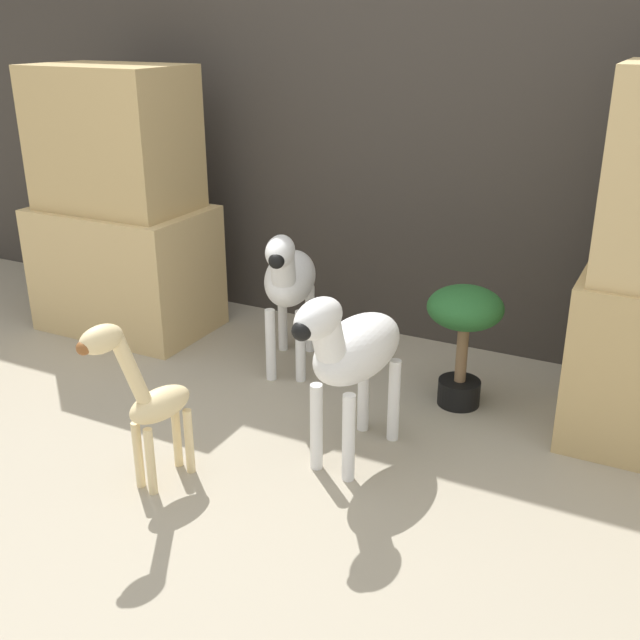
{
  "coord_description": "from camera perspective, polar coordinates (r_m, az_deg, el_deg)",
  "views": [
    {
      "loc": [
        1.11,
        -1.43,
        1.37
      ],
      "look_at": [
        -0.04,
        0.84,
        0.34
      ],
      "focal_mm": 42.0,
      "sensor_mm": 36.0,
      "label": 1
    }
  ],
  "objects": [
    {
      "name": "ground_plane",
      "position": [
        2.27,
        -8.97,
        -15.51
      ],
      "size": [
        14.0,
        14.0,
        0.0
      ],
      "primitive_type": "plane",
      "color": "#9E937F"
    },
    {
      "name": "giraffe_figurine",
      "position": [
        2.32,
        -13.13,
        -5.61
      ],
      "size": [
        0.16,
        0.37,
        0.59
      ],
      "color": "beige",
      "rests_on": "ground_plane"
    },
    {
      "name": "zebra_left",
      "position": [
        3.02,
        -2.39,
        3.14
      ],
      "size": [
        0.34,
        0.56,
        0.63
      ],
      "color": "white",
      "rests_on": "ground_plane"
    },
    {
      "name": "rock_pillar_left",
      "position": [
        3.55,
        -14.92,
        7.87
      ],
      "size": [
        0.78,
        0.5,
        1.19
      ],
      "color": "tan",
      "rests_on": "ground_plane"
    },
    {
      "name": "wall_back",
      "position": [
        3.29,
        7.44,
        17.06
      ],
      "size": [
        6.4,
        0.08,
        2.2
      ],
      "color": "#38332D",
      "rests_on": "ground_plane"
    },
    {
      "name": "zebra_right",
      "position": [
        2.37,
        2.42,
        -2.31
      ],
      "size": [
        0.25,
        0.56,
        0.63
      ],
      "color": "white",
      "rests_on": "ground_plane"
    },
    {
      "name": "potted_palm_front",
      "position": [
        2.8,
        10.93,
        -0.26
      ],
      "size": [
        0.28,
        0.28,
        0.47
      ],
      "color": "black",
      "rests_on": "ground_plane"
    }
  ]
}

